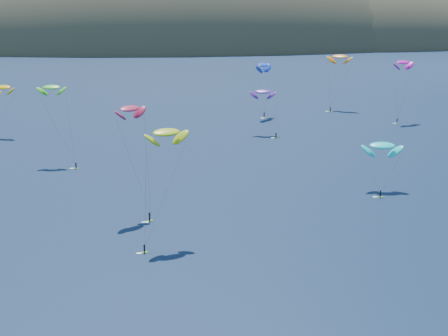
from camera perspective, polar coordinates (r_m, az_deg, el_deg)
island at (r=615.16m, az=-2.27°, el=10.50°), size 730.00×300.00×210.00m
kitesurfer_1 at (r=217.08m, az=-19.55°, el=6.97°), size 9.04×10.30×18.06m
kitesurfer_2 at (r=116.24m, az=-5.30°, el=3.25°), size 9.78×11.38×22.80m
kitesurfer_3 at (r=177.47m, az=-15.50°, el=7.12°), size 10.82×11.30×22.73m
kitesurfer_4 at (r=237.87m, az=3.61°, el=9.39°), size 9.54×10.79×22.09m
kitesurfer_5 at (r=153.09m, az=14.26°, el=2.00°), size 9.88×10.66×13.00m
kitesurfer_6 at (r=208.13m, az=3.56°, el=6.99°), size 8.92×11.72×16.23m
kitesurfer_8 at (r=237.17m, az=16.07°, el=9.27°), size 9.81×9.58×23.71m
kitesurfer_9 at (r=131.39m, az=-8.60°, el=5.36°), size 8.03×11.67×24.36m
kitesurfer_11 at (r=257.93m, az=10.54°, el=9.99°), size 11.53×13.63×23.51m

